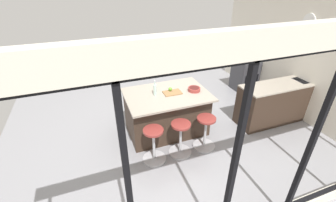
{
  "coord_description": "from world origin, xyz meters",
  "views": [
    {
      "loc": [
        1.73,
        3.85,
        3.04
      ],
      "look_at": [
        0.34,
        0.13,
        0.8
      ],
      "focal_mm": 24.28,
      "sensor_mm": 36.0,
      "label": 1
    }
  ],
  "objects": [
    {
      "name": "fruit_bowl",
      "position": [
        -0.22,
        0.15,
        0.98
      ],
      "size": [
        0.25,
        0.25,
        0.07
      ],
      "color": "#993833",
      "rests_on": "kitchen_island"
    },
    {
      "name": "kitchen_island",
      "position": [
        0.34,
        0.03,
        0.47
      ],
      "size": [
        1.66,
        1.17,
        0.94
      ],
      "color": "#38281E",
      "rests_on": "ground_plane"
    },
    {
      "name": "sink_cabinet",
      "position": [
        -2.53,
        0.5,
        0.47
      ],
      "size": [
        2.54,
        0.6,
        1.2
      ],
      "color": "#38281E",
      "rests_on": "ground_plane"
    },
    {
      "name": "water_bottle",
      "position": [
        0.58,
        0.05,
        1.06
      ],
      "size": [
        0.06,
        0.06,
        0.31
      ],
      "color": "silver",
      "rests_on": "kitchen_island"
    },
    {
      "name": "stool_middle",
      "position": [
        0.34,
        0.79,
        0.32
      ],
      "size": [
        0.44,
        0.44,
        0.69
      ],
      "color": "#B7B7BC",
      "rests_on": "ground_plane"
    },
    {
      "name": "window_panel_rear",
      "position": [
        0.0,
        2.53,
        1.47
      ],
      "size": [
        5.75,
        0.12,
        2.71
      ],
      "color": "silver",
      "rests_on": "ground_plane"
    },
    {
      "name": "cutting_board",
      "position": [
        0.23,
        0.09,
        0.95
      ],
      "size": [
        0.36,
        0.24,
        0.02
      ],
      "primitive_type": "cube",
      "color": "olive",
      "rests_on": "kitchen_island"
    },
    {
      "name": "apple_green",
      "position": [
        0.25,
        0.01,
        1.0
      ],
      "size": [
        0.08,
        0.08,
        0.08
      ],
      "primitive_type": "sphere",
      "color": "#609E2D",
      "rests_on": "cutting_board"
    },
    {
      "name": "stool_near_camera",
      "position": [
        0.86,
        0.79,
        0.32
      ],
      "size": [
        0.44,
        0.44,
        0.69
      ],
      "color": "#B7B7BC",
      "rests_on": "ground_plane"
    },
    {
      "name": "oven_range",
      "position": [
        -2.52,
        -1.11,
        0.45
      ],
      "size": [
        0.6,
        0.61,
        0.89
      ],
      "color": "#38383D",
      "rests_on": "ground_plane"
    },
    {
      "name": "ground_plane",
      "position": [
        0.0,
        0.0,
        0.0
      ],
      "size": [
        7.47,
        7.47,
        0.0
      ],
      "primitive_type": "plane",
      "color": "gray"
    },
    {
      "name": "interior_partition_left",
      "position": [
        -2.87,
        0.0,
        1.36
      ],
      "size": [
        0.15,
        5.05,
        2.71
      ],
      "color": "silver",
      "rests_on": "ground_plane"
    },
    {
      "name": "stool_by_window",
      "position": [
        -0.18,
        0.79,
        0.32
      ],
      "size": [
        0.44,
        0.44,
        0.69
      ],
      "color": "#B7B7BC",
      "rests_on": "ground_plane"
    }
  ]
}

